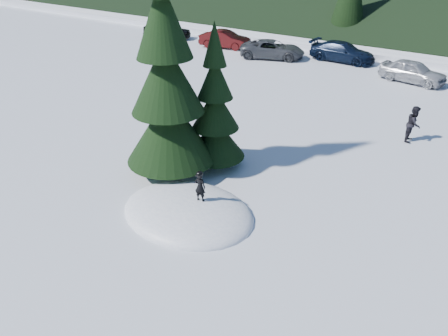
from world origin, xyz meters
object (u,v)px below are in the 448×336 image
Objects in this scene: car_3 at (342,52)px; spruce_short at (215,114)px; adult_0 at (414,124)px; car_2 at (272,49)px; car_0 at (167,30)px; spruce_tall at (167,86)px; child_skier at (200,187)px; car_4 at (413,71)px; car_1 at (225,39)px.

spruce_short is at bearing -173.29° from car_3.
car_2 is at bearing 50.39° from adult_0.
spruce_short is 1.37× the size of car_0.
car_2 is (-6.09, 15.35, -1.48)m from spruce_short.
spruce_short reaches higher than car_2.
car_2 is (-5.09, 16.75, -2.70)m from spruce_tall.
car_0 is 0.88× the size of car_2.
child_skier is at bearing -169.89° from car_3.
spruce_short is 5.56× the size of child_skier.
car_1 is at bearing 95.97° from car_4.
child_skier is at bearing -158.21° from car_0.
adult_0 is 18.78m from car_1.
spruce_short is 19.26m from car_1.
spruce_short is 17.48m from car_3.
spruce_short is at bearing 136.77° from adult_0.
car_1 is at bearing -70.96° from child_skier.
spruce_short is 1.20× the size of car_2.
spruce_short is at bearing 54.46° from spruce_tall.
adult_0 is at bearing -131.52° from car_1.
adult_0 is 0.41× the size of car_4.
car_2 is (4.51, -0.66, -0.02)m from car_1.
spruce_tall is 1.92× the size of car_2.
car_3 is at bearing 76.63° from car_4.
spruce_tall is at bearing -125.54° from spruce_short.
spruce_short is 16.58m from car_2.
spruce_short is 23.02m from car_0.
car_1 is (5.86, -0.00, -0.02)m from car_0.
car_2 is 1.00× the size of car_3.
car_4 is (14.08, -0.87, 0.00)m from car_1.
spruce_tall is 1.60× the size of spruce_short.
car_3 is (4.37, 1.99, 0.03)m from car_2.
adult_0 is (4.09, 9.48, -0.18)m from child_skier.
car_0 is (-16.47, 16.02, -1.43)m from spruce_short.
adult_0 is 0.35× the size of car_3.
child_skier is 0.22× the size of car_2.
car_4 is at bearing 77.06° from spruce_short.
car_0 is (-17.98, 18.96, -0.29)m from child_skier.
adult_0 is 0.40× the size of car_0.
spruce_tall reaches higher than car_0.
adult_0 is at bearing 49.39° from spruce_short.
car_2 is 1.18× the size of car_4.
spruce_short is (1.00, 1.40, -1.22)m from spruce_tall.
car_4 is at bearing -114.19° from car_0.
spruce_tall is at bearing 137.61° from adult_0.
adult_0 is at bearing 50.23° from spruce_tall.
spruce_short is 8.71m from adult_0.
car_4 is (-2.13, 8.61, -0.13)m from adult_0.
car_2 is at bearing 115.50° from car_3.
child_skier is (2.52, -1.54, -2.36)m from spruce_tall.
spruce_tall is at bearing -176.76° from car_3.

